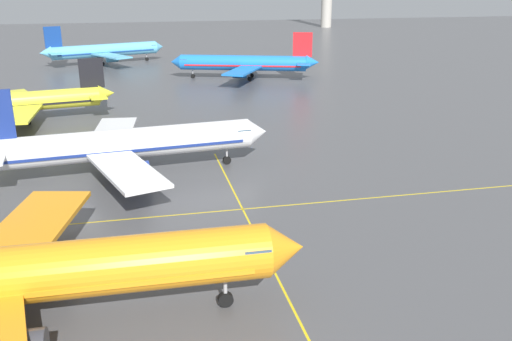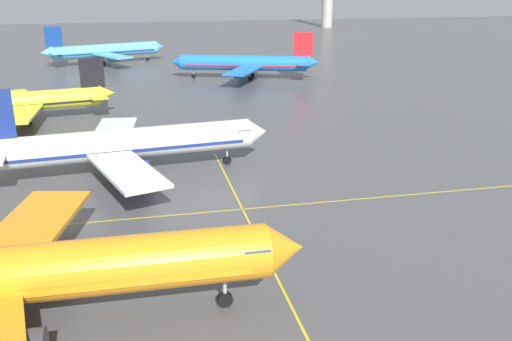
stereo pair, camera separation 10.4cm
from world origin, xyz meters
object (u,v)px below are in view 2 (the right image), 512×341
at_px(airliner_front_gate, 14,276).
at_px(airliner_second_row, 123,144).
at_px(airliner_third_row, 18,102).
at_px(airliner_far_right_stand, 105,51).
at_px(airliner_far_left_stand, 246,63).

bearing_deg(airliner_front_gate, airliner_second_row, 77.58).
relative_size(airliner_third_row, airliner_far_right_stand, 0.95).
distance_m(airliner_third_row, airliner_far_left_stand, 56.88).
distance_m(airliner_far_left_stand, airliner_far_right_stand, 47.35).
xyz_separation_m(airliner_second_row, airliner_far_left_stand, (28.46, 64.58, -0.12)).
height_order(airliner_front_gate, airliner_far_left_stand, airliner_front_gate).
distance_m(airliner_second_row, airliner_third_row, 35.63).
xyz_separation_m(airliner_front_gate, airliner_far_left_stand, (35.44, 96.26, -0.45)).
bearing_deg(airliner_second_row, airliner_front_gate, -102.42).
bearing_deg(airliner_third_row, airliner_far_right_stand, 79.87).
xyz_separation_m(airliner_front_gate, airliner_second_row, (6.98, 31.68, -0.33)).
xyz_separation_m(airliner_third_row, airliner_far_left_stand, (45.94, 33.54, 0.35)).
height_order(airliner_front_gate, airliner_far_right_stand, airliner_front_gate).
bearing_deg(airliner_far_left_stand, airliner_front_gate, -110.21).
height_order(airliner_third_row, airliner_far_left_stand, airliner_far_left_stand).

